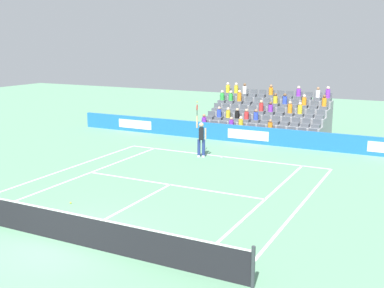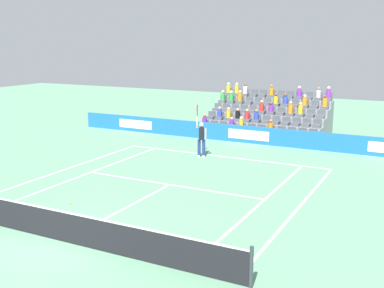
{
  "view_description": "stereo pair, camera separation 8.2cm",
  "coord_description": "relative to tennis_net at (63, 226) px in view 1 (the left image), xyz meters",
  "views": [
    {
      "loc": [
        -9.41,
        10.03,
        5.85
      ],
      "look_at": [
        0.49,
        -9.37,
        1.1
      ],
      "focal_mm": 44.61,
      "sensor_mm": 36.0,
      "label": 1
    },
    {
      "loc": [
        -9.48,
        10.0,
        5.85
      ],
      "look_at": [
        0.49,
        -9.37,
        1.1
      ],
      "focal_mm": 44.61,
      "sensor_mm": 36.0,
      "label": 2
    }
  ],
  "objects": [
    {
      "name": "stadium_stand",
      "position": [
        0.01,
        -19.21,
        0.34
      ],
      "size": [
        7.44,
        4.75,
        3.02
      ],
      "color": "gray",
      "rests_on": "ground"
    },
    {
      "name": "line_doubles_sideline_left",
      "position": [
        5.49,
        -5.95,
        -0.49
      ],
      "size": [
        0.1,
        11.89,
        0.01
      ],
      "primitive_type": "cube",
      "color": "white",
      "rests_on": "ground"
    },
    {
      "name": "line_doubles_sideline_right",
      "position": [
        -5.49,
        -5.95,
        -0.49
      ],
      "size": [
        0.1,
        11.89,
        0.01
      ],
      "primitive_type": "cube",
      "color": "white",
      "rests_on": "ground"
    },
    {
      "name": "line_singles_sideline_right",
      "position": [
        -4.12,
        -5.95,
        -0.49
      ],
      "size": [
        0.1,
        11.89,
        0.01
      ],
      "primitive_type": "cube",
      "color": "white",
      "rests_on": "ground"
    },
    {
      "name": "loose_tennis_ball",
      "position": [
        2.07,
        -2.7,
        -0.46
      ],
      "size": [
        0.07,
        0.07,
        0.07
      ],
      "primitive_type": "sphere",
      "color": "#D1E533",
      "rests_on": "ground"
    },
    {
      "name": "tennis_player",
      "position": [
        0.98,
        -11.37,
        0.5
      ],
      "size": [
        0.54,
        0.43,
        2.85
      ],
      "color": "navy",
      "rests_on": "ground"
    },
    {
      "name": "line_centre_service",
      "position": [
        0.0,
        -3.2,
        -0.49
      ],
      "size": [
        0.1,
        6.4,
        0.01
      ],
      "primitive_type": "cube",
      "color": "white",
      "rests_on": "ground"
    },
    {
      "name": "tennis_net",
      "position": [
        0.0,
        0.0,
        0.0
      ],
      "size": [
        11.97,
        0.1,
        1.07
      ],
      "color": "#33383D",
      "rests_on": "ground"
    },
    {
      "name": "line_singles_sideline_left",
      "position": [
        4.12,
        -5.95,
        -0.49
      ],
      "size": [
        0.1,
        11.89,
        0.01
      ],
      "primitive_type": "cube",
      "color": "white",
      "rests_on": "ground"
    },
    {
      "name": "line_service",
      "position": [
        0.0,
        -6.4,
        -0.49
      ],
      "size": [
        8.23,
        0.1,
        0.01
      ],
      "primitive_type": "cube",
      "color": "white",
      "rests_on": "ground"
    },
    {
      "name": "ground_plane",
      "position": [
        0.0,
        0.0,
        -0.49
      ],
      "size": [
        80.0,
        80.0,
        0.0
      ],
      "primitive_type": "plane",
      "color": "#669E77"
    },
    {
      "name": "line_centre_mark",
      "position": [
        0.0,
        -11.79,
        -0.49
      ],
      "size": [
        0.1,
        0.2,
        0.01
      ],
      "primitive_type": "cube",
      "color": "white",
      "rests_on": "ground"
    },
    {
      "name": "line_baseline",
      "position": [
        0.0,
        -11.89,
        -0.49
      ],
      "size": [
        10.97,
        0.1,
        0.01
      ],
      "primitive_type": "cube",
      "color": "white",
      "rests_on": "ground"
    },
    {
      "name": "sponsor_barrier",
      "position": [
        0.0,
        -15.64,
        0.0
      ],
      "size": [
        23.46,
        0.22,
        0.99
      ],
      "color": "#1E66AD",
      "rests_on": "ground"
    }
  ]
}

